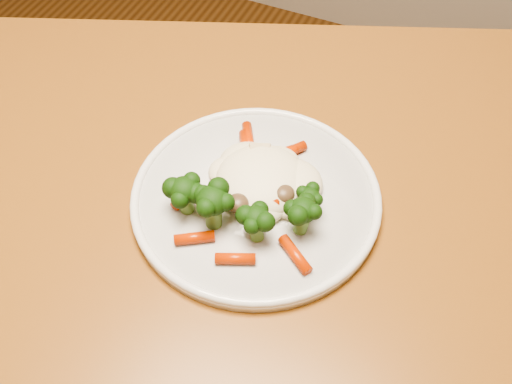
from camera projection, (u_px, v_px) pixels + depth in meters
dining_table at (321, 303)px, 0.75m from camera, size 1.41×1.19×0.75m
plate at (256, 200)px, 0.72m from camera, size 0.28×0.28×0.01m
meal at (253, 189)px, 0.69m from camera, size 0.18×0.20×0.05m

